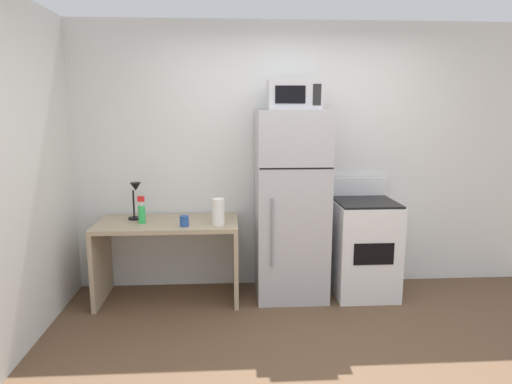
% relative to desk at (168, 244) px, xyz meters
% --- Properties ---
extents(ground_plane, '(12.00, 12.00, 0.00)m').
position_rel_desk_xyz_m(ground_plane, '(1.22, -1.32, -0.53)').
color(ground_plane, brown).
extents(wall_back_white, '(5.00, 0.10, 2.60)m').
position_rel_desk_xyz_m(wall_back_white, '(1.22, 0.38, 0.77)').
color(wall_back_white, silver).
rests_on(wall_back_white, ground).
extents(desk, '(1.29, 0.63, 0.75)m').
position_rel_desk_xyz_m(desk, '(0.00, 0.00, 0.00)').
color(desk, tan).
rests_on(desk, ground).
extents(desk_lamp, '(0.14, 0.12, 0.35)m').
position_rel_desk_xyz_m(desk_lamp, '(-0.30, 0.10, 0.46)').
color(desk_lamp, black).
rests_on(desk_lamp, desk).
extents(paper_towel_roll, '(0.11, 0.11, 0.24)m').
position_rel_desk_xyz_m(paper_towel_roll, '(0.47, -0.15, 0.34)').
color(paper_towel_roll, white).
rests_on(paper_towel_roll, desk).
extents(spray_bottle, '(0.06, 0.06, 0.25)m').
position_rel_desk_xyz_m(spray_bottle, '(-0.22, -0.04, 0.31)').
color(spray_bottle, green).
rests_on(spray_bottle, desk).
extents(coffee_mug, '(0.08, 0.08, 0.09)m').
position_rel_desk_xyz_m(coffee_mug, '(0.17, -0.18, 0.26)').
color(coffee_mug, '#264C99').
rests_on(coffee_mug, desk).
extents(refrigerator, '(0.65, 0.61, 1.77)m').
position_rel_desk_xyz_m(refrigerator, '(1.15, 0.02, 0.35)').
color(refrigerator, '#B7B7BC').
rests_on(refrigerator, ground).
extents(microwave, '(0.46, 0.35, 0.26)m').
position_rel_desk_xyz_m(microwave, '(1.15, -0.00, 1.36)').
color(microwave, '#B7B7BC').
rests_on(microwave, refrigerator).
extents(oven_range, '(0.57, 0.61, 1.10)m').
position_rel_desk_xyz_m(oven_range, '(1.86, 0.02, -0.07)').
color(oven_range, white).
rests_on(oven_range, ground).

